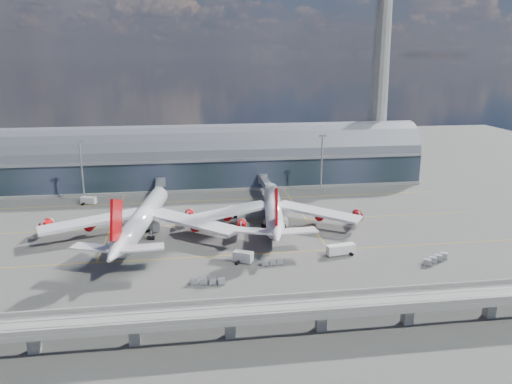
{
  "coord_description": "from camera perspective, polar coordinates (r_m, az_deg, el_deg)",
  "views": [
    {
      "loc": [
        -7.97,
        -149.87,
        58.47
      ],
      "look_at": [
        14.88,
        10.0,
        14.0
      ],
      "focal_mm": 35.0,
      "sensor_mm": 36.0,
      "label": 1
    }
  ],
  "objects": [
    {
      "name": "ground",
      "position": [
        161.06,
        -4.77,
        -5.95
      ],
      "size": [
        500.0,
        500.0,
        0.0
      ],
      "primitive_type": "plane",
      "color": "#474744",
      "rests_on": "ground"
    },
    {
      "name": "taxi_lines",
      "position": [
        181.81,
        -5.2,
        -3.43
      ],
      "size": [
        200.0,
        80.12,
        0.01
      ],
      "color": "gold",
      "rests_on": "ground"
    },
    {
      "name": "terminal",
      "position": [
        232.81,
        -6.01,
        3.63
      ],
      "size": [
        200.0,
        30.0,
        28.0
      ],
      "color": "#1F2C34",
      "rests_on": "ground"
    },
    {
      "name": "control_tower",
      "position": [
        250.83,
        14.01,
        13.39
      ],
      "size": [
        19.0,
        19.0,
        103.0
      ],
      "color": "gray",
      "rests_on": "ground"
    },
    {
      "name": "guideway",
      "position": [
        109.04,
        -3.0,
        -13.81
      ],
      "size": [
        220.0,
        8.5,
        7.2
      ],
      "color": "gray",
      "rests_on": "ground"
    },
    {
      "name": "floodlight_mast_left",
      "position": [
        213.88,
        -19.29,
        2.42
      ],
      "size": [
        3.0,
        0.7,
        25.7
      ],
      "color": "gray",
      "rests_on": "ground"
    },
    {
      "name": "floodlight_mast_right",
      "position": [
        217.58,
        7.51,
        3.37
      ],
      "size": [
        3.0,
        0.7,
        25.7
      ],
      "color": "gray",
      "rests_on": "ground"
    },
    {
      "name": "airliner_left",
      "position": [
        168.05,
        -12.97,
        -3.09
      ],
      "size": [
        68.74,
        72.34,
        22.08
      ],
      "rotation": [
        0.0,
        0.0,
        -0.16
      ],
      "color": "white",
      "rests_on": "ground"
    },
    {
      "name": "airliner_right",
      "position": [
        175.96,
        1.99,
        -2.14
      ],
      "size": [
        63.7,
        66.63,
        21.16
      ],
      "rotation": [
        0.0,
        0.0,
        -0.14
      ],
      "color": "white",
      "rests_on": "ground"
    },
    {
      "name": "jet_bridge_left",
      "position": [
        210.18,
        -10.99,
        0.42
      ],
      "size": [
        4.4,
        28.0,
        7.25
      ],
      "color": "gray",
      "rests_on": "ground"
    },
    {
      "name": "jet_bridge_right",
      "position": [
        210.67,
        1.29,
        0.74
      ],
      "size": [
        4.4,
        32.0,
        7.25
      ],
      "color": "gray",
      "rests_on": "ground"
    },
    {
      "name": "service_truck_0",
      "position": [
        176.28,
        -11.93,
        -3.74
      ],
      "size": [
        6.34,
        8.03,
        3.25
      ],
      "rotation": [
        0.0,
        0.0,
        0.56
      ],
      "color": "white",
      "rests_on": "ground"
    },
    {
      "name": "service_truck_1",
      "position": [
        146.53,
        -1.49,
        -7.43
      ],
      "size": [
        6.16,
        5.07,
        3.26
      ],
      "rotation": [
        0.0,
        0.0,
        1.04
      ],
      "color": "white",
      "rests_on": "ground"
    },
    {
      "name": "service_truck_2",
      "position": [
        153.94,
        9.68,
        -6.49
      ],
      "size": [
        9.12,
        3.91,
        3.2
      ],
      "rotation": [
        0.0,
        0.0,
        1.73
      ],
      "color": "white",
      "rests_on": "ground"
    },
    {
      "name": "service_truck_3",
      "position": [
        177.75,
        3.15,
        -3.34
      ],
      "size": [
        2.56,
        5.95,
        2.85
      ],
      "rotation": [
        0.0,
        0.0,
        0.02
      ],
      "color": "white",
      "rests_on": "ground"
    },
    {
      "name": "service_truck_4",
      "position": [
        186.91,
        -2.84,
        -2.32
      ],
      "size": [
        4.29,
        6.18,
        3.27
      ],
      "rotation": [
        0.0,
        0.0,
        -0.33
      ],
      "color": "white",
      "rests_on": "ground"
    },
    {
      "name": "service_truck_5",
      "position": [
        213.25,
        -18.6,
        -0.92
      ],
      "size": [
        6.65,
        4.38,
        3.0
      ],
      "rotation": [
        0.0,
        0.0,
        1.22
      ],
      "color": "white",
      "rests_on": "ground"
    },
    {
      "name": "cargo_train_0",
      "position": [
        145.05,
        1.93,
        -8.06
      ],
      "size": [
        6.58,
        1.94,
        1.45
      ],
      "rotation": [
        0.0,
        0.0,
        1.48
      ],
      "color": "gray",
      "rests_on": "ground"
    },
    {
      "name": "cargo_train_1",
      "position": [
        134.17,
        -5.53,
        -10.12
      ],
      "size": [
        9.63,
        2.77,
        1.59
      ],
      "rotation": [
        0.0,
        0.0,
        1.71
      ],
      "color": "gray",
      "rests_on": "ground"
    },
    {
      "name": "cargo_train_2",
      "position": [
        155.98,
        19.84,
        -7.22
      ],
      "size": [
        10.06,
        6.49,
        1.76
      ],
      "rotation": [
        0.0,
        0.0,
        1.07
      ],
      "color": "gray",
      "rests_on": "ground"
    }
  ]
}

